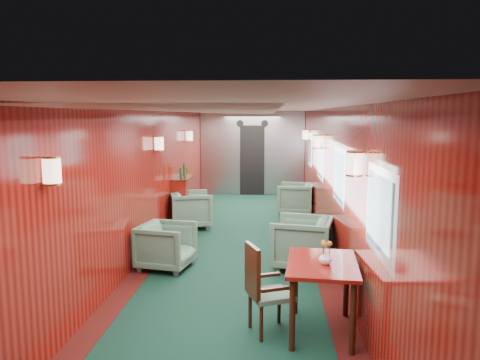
{
  "coord_description": "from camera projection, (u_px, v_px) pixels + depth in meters",
  "views": [
    {
      "loc": [
        0.55,
        -7.51,
        2.29
      ],
      "look_at": [
        0.0,
        0.66,
        1.15
      ],
      "focal_mm": 35.0,
      "sensor_mm": 36.0,
      "label": 1
    }
  ],
  "objects": [
    {
      "name": "windows_right",
      "position": [
        328.0,
        166.0,
        7.72
      ],
      "size": [
        0.02,
        8.6,
        0.8
      ],
      "color": "silver",
      "rests_on": "ground"
    },
    {
      "name": "wall_sconces",
      "position": [
        240.0,
        144.0,
        8.09
      ],
      "size": [
        2.97,
        7.97,
        0.25
      ],
      "color": "beige",
      "rests_on": "ground"
    },
    {
      "name": "bulkhead",
      "position": [
        252.0,
        154.0,
        13.45
      ],
      "size": [
        2.98,
        0.17,
        2.39
      ],
      "color": "#9FA1A6",
      "rests_on": "ground"
    },
    {
      "name": "dining_table",
      "position": [
        322.0,
        274.0,
        4.89
      ],
      "size": [
        0.8,
        1.08,
        0.77
      ],
      "rotation": [
        0.0,
        0.0,
        -0.08
      ],
      "color": "maroon",
      "rests_on": "ground"
    },
    {
      "name": "armchair_left_near",
      "position": [
        166.0,
        246.0,
        7.0
      ],
      "size": [
        0.89,
        0.87,
        0.69
      ],
      "primitive_type": "imported",
      "rotation": [
        0.0,
        0.0,
        1.38
      ],
      "color": "#1E4738",
      "rests_on": "ground"
    },
    {
      "name": "armchair_right_near",
      "position": [
        302.0,
        243.0,
        7.01
      ],
      "size": [
        1.02,
        1.0,
        0.78
      ],
      "primitive_type": "imported",
      "rotation": [
        0.0,
        0.0,
        -1.79
      ],
      "color": "#1E4738",
      "rests_on": "ground"
    },
    {
      "name": "flower_vase",
      "position": [
        325.0,
        258.0,
        4.8
      ],
      "size": [
        0.16,
        0.16,
        0.14
      ],
      "primitive_type": "imported",
      "rotation": [
        0.0,
        0.0,
        0.27
      ],
      "color": "silver",
      "rests_on": "dining_table"
    },
    {
      "name": "armchair_right_far",
      "position": [
        296.0,
        199.0,
        10.86
      ],
      "size": [
        0.91,
        0.89,
        0.72
      ],
      "primitive_type": "imported",
      "rotation": [
        0.0,
        0.0,
        -1.73
      ],
      "color": "#1E4738",
      "rests_on": "ground"
    },
    {
      "name": "room",
      "position": [
        237.0,
        156.0,
        7.55
      ],
      "size": [
        12.0,
        12.1,
        2.4
      ],
      "color": "#0D2F22",
      "rests_on": "ground"
    },
    {
      "name": "armchair_left_far",
      "position": [
        191.0,
        209.0,
        9.56
      ],
      "size": [
        1.02,
        1.0,
        0.75
      ],
      "primitive_type": "imported",
      "rotation": [
        0.0,
        0.0,
        1.86
      ],
      "color": "#1E4738",
      "rests_on": "ground"
    },
    {
      "name": "credenza",
      "position": [
        183.0,
        199.0,
        10.07
      ],
      "size": [
        0.34,
        1.1,
        1.26
      ],
      "color": "maroon",
      "rests_on": "ground"
    },
    {
      "name": "side_chair",
      "position": [
        263.0,
        286.0,
        4.88
      ],
      "size": [
        0.55,
        0.56,
        0.97
      ],
      "rotation": [
        0.0,
        0.0,
        0.38
      ],
      "color": "#1E4738",
      "rests_on": "ground"
    }
  ]
}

